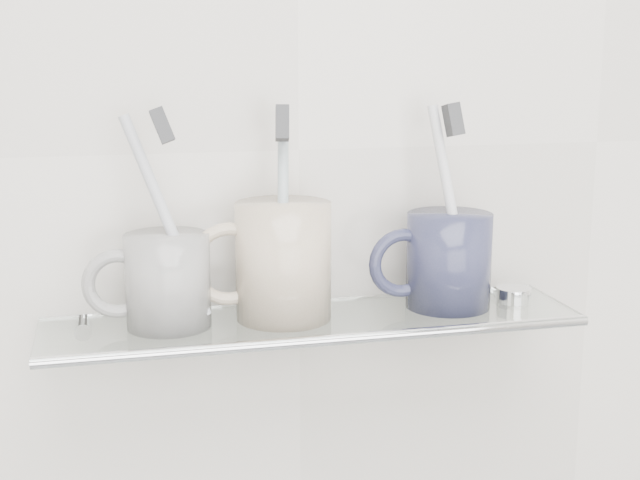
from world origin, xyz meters
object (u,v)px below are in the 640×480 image
object	(u,v)px
shelf_glass	(314,321)
mug_right	(449,260)
mug_left	(168,281)
mug_center	(283,261)

from	to	relation	value
shelf_glass	mug_right	size ratio (longest dim) A/B	5.43
mug_left	mug_center	xyz separation A→B (m)	(0.11, 0.00, 0.01)
shelf_glass	mug_center	xyz separation A→B (m)	(-0.03, 0.00, 0.06)
mug_left	mug_center	size ratio (longest dim) A/B	0.78
mug_right	mug_left	bearing A→B (deg)	156.08
mug_right	shelf_glass	bearing A→B (deg)	158.20
mug_center	mug_right	xyz separation A→B (m)	(0.16, 0.00, -0.01)
shelf_glass	mug_center	world-z (taller)	mug_center
shelf_glass	mug_left	bearing A→B (deg)	177.85
mug_left	mug_center	bearing A→B (deg)	-17.83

